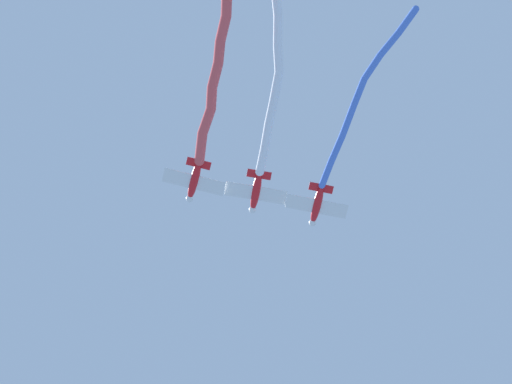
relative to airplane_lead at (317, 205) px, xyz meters
The scene contains 6 objects.
airplane_lead is the anchor object (origin of this frame).
smoke_trail_lead 11.17m from the airplane_lead, behind, with size 18.21×5.01×1.61m.
airplane_left_wing 5.88m from the airplane_lead, 90.40° to the left, with size 4.37×5.87×1.48m.
smoke_trail_left_wing 13.25m from the airplane_lead, 149.65° to the left, with size 18.91×3.59×4.16m.
airplane_right_wing 11.75m from the airplane_lead, 90.40° to the left, with size 4.41×5.90×1.48m.
smoke_trail_right_wing 16.42m from the airplane_lead, 133.95° to the left, with size 19.31×1.71×1.53m.
Camera 1 is at (-33.05, 4.72, 3.54)m, focal length 67.37 mm.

